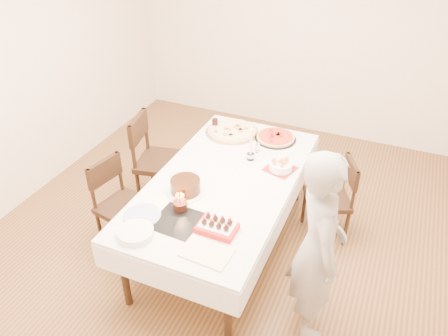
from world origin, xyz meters
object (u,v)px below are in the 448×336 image
at_px(dining_table, 224,213).
at_px(person, 318,248).
at_px(chair_right_savory, 327,199).
at_px(strawberry_box, 217,227).
at_px(chair_left_savory, 162,162).
at_px(cola_glass, 215,124).
at_px(layer_cake, 185,186).
at_px(pasta_bowl, 281,166).
at_px(chair_left_dessert, 125,207).
at_px(pizza_white, 232,131).
at_px(birthday_cake, 180,202).
at_px(taper_candle, 251,144).
at_px(pizza_pepperoni, 276,137).

height_order(dining_table, person, person).
height_order(chair_right_savory, strawberry_box, chair_right_savory).
xyz_separation_m(chair_left_savory, cola_glass, (0.40, 0.43, 0.31)).
bearing_deg(layer_cake, pasta_bowl, 45.25).
height_order(chair_left_dessert, cola_glass, chair_left_dessert).
bearing_deg(pizza_white, layer_cake, -88.28).
bearing_deg(cola_glass, strawberry_box, -65.07).
bearing_deg(chair_right_savory, strawberry_box, -143.10).
xyz_separation_m(chair_left_dessert, birthday_cake, (0.67, -0.16, 0.39)).
height_order(layer_cake, strawberry_box, layer_cake).
height_order(chair_left_dessert, pizza_white, chair_left_dessert).
height_order(chair_left_savory, cola_glass, chair_left_savory).
bearing_deg(chair_left_savory, cola_glass, -145.58).
relative_size(pizza_white, taper_candle, 1.63).
relative_size(person, pizza_pepperoni, 3.85).
distance_m(person, cola_glass, 1.90).
bearing_deg(pasta_bowl, strawberry_box, -101.43).
distance_m(chair_right_savory, pizza_pepperoni, 0.78).
distance_m(chair_left_dessert, taper_candle, 1.27).
xyz_separation_m(chair_right_savory, strawberry_box, (-0.61, -1.13, 0.37)).
height_order(dining_table, layer_cake, layer_cake).
xyz_separation_m(dining_table, person, (0.93, -0.52, 0.40)).
xyz_separation_m(chair_left_dessert, person, (1.75, -0.17, 0.34)).
xyz_separation_m(person, taper_candle, (-0.84, 0.91, 0.14)).
xyz_separation_m(chair_left_savory, chair_left_dessert, (0.02, -0.71, -0.06)).
bearing_deg(chair_left_dessert, strawberry_box, 175.94).
bearing_deg(chair_left_savory, pizza_pepperoni, -167.93).
height_order(dining_table, pizza_pepperoni, pizza_pepperoni).
bearing_deg(birthday_cake, dining_table, 73.55).
height_order(taper_candle, cola_glass, taper_candle).
relative_size(pizza_white, strawberry_box, 1.87).
relative_size(chair_left_dessert, layer_cake, 2.85).
xyz_separation_m(layer_cake, birthday_cake, (0.07, -0.22, 0.01)).
distance_m(person, taper_candle, 1.24).
relative_size(chair_right_savory, person, 0.53).
bearing_deg(cola_glass, chair_right_savory, -11.76).
relative_size(chair_left_savory, strawberry_box, 3.45).
xyz_separation_m(chair_left_savory, birthday_cake, (0.69, -0.86, 0.33)).
distance_m(pizza_pepperoni, strawberry_box, 1.44).
relative_size(pasta_bowl, strawberry_box, 0.71).
relative_size(chair_left_savory, taper_candle, 3.00).
height_order(dining_table, taper_candle, taper_candle).
distance_m(chair_left_dessert, cola_glass, 1.25).
xyz_separation_m(cola_glass, layer_cake, (0.22, -1.07, 0.01)).
bearing_deg(chair_left_dessert, cola_glass, -98.29).
bearing_deg(chair_left_savory, person, 141.46).
xyz_separation_m(pizza_white, taper_candle, (0.34, -0.39, 0.14)).
xyz_separation_m(pasta_bowl, layer_cake, (-0.62, -0.62, 0.02)).
distance_m(taper_candle, layer_cake, 0.75).
relative_size(chair_right_savory, birthday_cake, 6.47).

